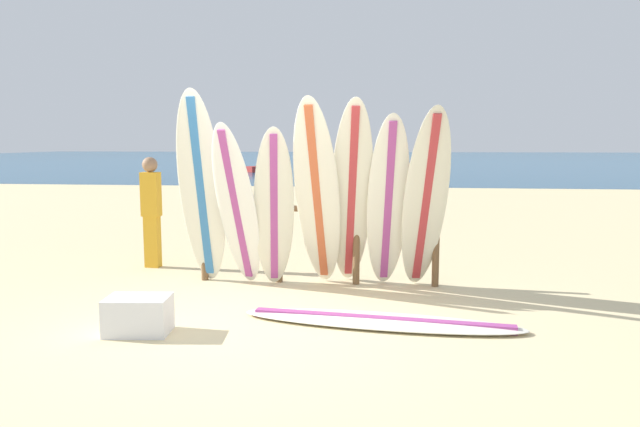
{
  "coord_description": "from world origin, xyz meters",
  "views": [
    {
      "loc": [
        1.31,
        -5.64,
        1.85
      ],
      "look_at": [
        0.42,
        2.05,
        0.88
      ],
      "focal_mm": 32.54,
      "sensor_mm": 36.0,
      "label": 1
    }
  ],
  "objects_px": {
    "small_boat_offshore": "(268,168)",
    "surfboard_leaning_center_left": "(274,209)",
    "surfboard_lying_on_sand": "(380,321)",
    "beachgoer_standing": "(151,207)",
    "surfboard_leaning_center": "(317,196)",
    "surfboard_leaning_center_right": "(352,196)",
    "surfboard_rack": "(317,229)",
    "surfboard_leaning_left": "(237,207)",
    "cooler_box": "(138,315)",
    "surfboard_leaning_far_right": "(425,201)",
    "surfboard_leaning_right": "(388,203)",
    "surfboard_leaning_far_left": "(201,189)"
  },
  "relations": [
    {
      "from": "surfboard_leaning_center_right",
      "to": "surfboard_leaning_far_right",
      "type": "height_order",
      "value": "surfboard_leaning_center_right"
    },
    {
      "from": "surfboard_leaning_right",
      "to": "beachgoer_standing",
      "type": "relative_size",
      "value": 1.35
    },
    {
      "from": "surfboard_lying_on_sand",
      "to": "cooler_box",
      "type": "bearing_deg",
      "value": -166.67
    },
    {
      "from": "surfboard_leaning_center",
      "to": "surfboard_leaning_center_right",
      "type": "height_order",
      "value": "surfboard_leaning_center"
    },
    {
      "from": "surfboard_leaning_center",
      "to": "surfboard_leaning_center_right",
      "type": "xyz_separation_m",
      "value": [
        0.41,
        0.12,
        -0.01
      ]
    },
    {
      "from": "surfboard_rack",
      "to": "surfboard_leaning_right",
      "type": "bearing_deg",
      "value": -15.58
    },
    {
      "from": "surfboard_leaning_center",
      "to": "small_boat_offshore",
      "type": "distance_m",
      "value": 28.79
    },
    {
      "from": "surfboard_rack",
      "to": "surfboard_leaning_left",
      "type": "distance_m",
      "value": 1.1
    },
    {
      "from": "surfboard_leaning_far_left",
      "to": "surfboard_leaning_center",
      "type": "xyz_separation_m",
      "value": [
        1.49,
        -0.09,
        -0.06
      ]
    },
    {
      "from": "surfboard_leaning_far_right",
      "to": "surfboard_leaning_center_right",
      "type": "bearing_deg",
      "value": 177.66
    },
    {
      "from": "surfboard_leaning_center_right",
      "to": "surfboard_leaning_far_left",
      "type": "bearing_deg",
      "value": -179.13
    },
    {
      "from": "surfboard_leaning_left",
      "to": "surfboard_leaning_center_right",
      "type": "xyz_separation_m",
      "value": [
        1.42,
        0.16,
        0.14
      ]
    },
    {
      "from": "surfboard_rack",
      "to": "cooler_box",
      "type": "relative_size",
      "value": 5.25
    },
    {
      "from": "beachgoer_standing",
      "to": "surfboard_leaning_center_left",
      "type": "bearing_deg",
      "value": -27.27
    },
    {
      "from": "surfboard_leaning_right",
      "to": "beachgoer_standing",
      "type": "distance_m",
      "value": 3.58
    },
    {
      "from": "small_boat_offshore",
      "to": "surfboard_leaning_right",
      "type": "bearing_deg",
      "value": -75.34
    },
    {
      "from": "surfboard_leaning_center_right",
      "to": "surfboard_leaning_right",
      "type": "height_order",
      "value": "surfboard_leaning_center_right"
    },
    {
      "from": "cooler_box",
      "to": "surfboard_leaning_center_left",
      "type": "bearing_deg",
      "value": 56.17
    },
    {
      "from": "surfboard_lying_on_sand",
      "to": "beachgoer_standing",
      "type": "bearing_deg",
      "value": 145.3
    },
    {
      "from": "surfboard_leaning_center_left",
      "to": "beachgoer_standing",
      "type": "xyz_separation_m",
      "value": [
        -2.03,
        1.05,
        -0.12
      ]
    },
    {
      "from": "surfboard_leaning_left",
      "to": "surfboard_leaning_right",
      "type": "height_order",
      "value": "surfboard_leaning_right"
    },
    {
      "from": "surfboard_rack",
      "to": "beachgoer_standing",
      "type": "xyz_separation_m",
      "value": [
        -2.53,
        0.7,
        0.18
      ]
    },
    {
      "from": "surfboard_leaning_center",
      "to": "cooler_box",
      "type": "xyz_separation_m",
      "value": [
        -1.53,
        -1.81,
        -1.01
      ]
    },
    {
      "from": "surfboard_leaning_left",
      "to": "surfboard_lying_on_sand",
      "type": "relative_size",
      "value": 0.71
    },
    {
      "from": "surfboard_leaning_left",
      "to": "surfboard_lying_on_sand",
      "type": "bearing_deg",
      "value": -34.16
    },
    {
      "from": "small_boat_offshore",
      "to": "surfboard_rack",
      "type": "bearing_deg",
      "value": -76.98
    },
    {
      "from": "surfboard_leaning_far_right",
      "to": "surfboard_leaning_center_left",
      "type": "bearing_deg",
      "value": -178.45
    },
    {
      "from": "surfboard_lying_on_sand",
      "to": "cooler_box",
      "type": "distance_m",
      "value": 2.4
    },
    {
      "from": "surfboard_leaning_center",
      "to": "beachgoer_standing",
      "type": "distance_m",
      "value": 2.81
    },
    {
      "from": "surfboard_leaning_left",
      "to": "surfboard_leaning_far_right",
      "type": "bearing_deg",
      "value": 2.96
    },
    {
      "from": "surfboard_rack",
      "to": "cooler_box",
      "type": "height_order",
      "value": "surfboard_rack"
    },
    {
      "from": "surfboard_leaning_center_left",
      "to": "surfboard_leaning_right",
      "type": "xyz_separation_m",
      "value": [
        1.41,
        0.1,
        0.08
      ]
    },
    {
      "from": "surfboard_leaning_center_right",
      "to": "small_boat_offshore",
      "type": "relative_size",
      "value": 0.97
    },
    {
      "from": "surfboard_lying_on_sand",
      "to": "small_boat_offshore",
      "type": "height_order",
      "value": "small_boat_offshore"
    },
    {
      "from": "small_boat_offshore",
      "to": "cooler_box",
      "type": "xyz_separation_m",
      "value": [
        4.91,
        -29.85,
        -0.08
      ]
    },
    {
      "from": "surfboard_leaning_far_left",
      "to": "surfboard_leaning_right",
      "type": "bearing_deg",
      "value": 0.98
    },
    {
      "from": "surfboard_leaning_center_right",
      "to": "surfboard_leaning_right",
      "type": "xyz_separation_m",
      "value": [
        0.45,
        0.01,
        -0.09
      ]
    },
    {
      "from": "surfboard_leaning_far_left",
      "to": "surfboard_leaning_left",
      "type": "relative_size",
      "value": 1.2
    },
    {
      "from": "small_boat_offshore",
      "to": "surfboard_leaning_center_left",
      "type": "bearing_deg",
      "value": -78.12
    },
    {
      "from": "surfboard_leaning_left",
      "to": "surfboard_leaning_center_right",
      "type": "bearing_deg",
      "value": 6.3
    },
    {
      "from": "surfboard_rack",
      "to": "small_boat_offshore",
      "type": "distance_m",
      "value": 28.39
    },
    {
      "from": "surfboard_leaning_far_left",
      "to": "surfboard_lying_on_sand",
      "type": "relative_size",
      "value": 0.85
    },
    {
      "from": "surfboard_leaning_right",
      "to": "surfboard_leaning_far_right",
      "type": "height_order",
      "value": "surfboard_leaning_far_right"
    },
    {
      "from": "surfboard_leaning_center",
      "to": "surfboard_leaning_right",
      "type": "relative_size",
      "value": 1.09
    },
    {
      "from": "surfboard_leaning_center_left",
      "to": "cooler_box",
      "type": "bearing_deg",
      "value": -118.01
    },
    {
      "from": "surfboard_leaning_far_right",
      "to": "beachgoer_standing",
      "type": "distance_m",
      "value": 4.03
    },
    {
      "from": "surfboard_leaning_right",
      "to": "surfboard_leaning_far_right",
      "type": "xyz_separation_m",
      "value": [
        0.45,
        -0.05,
        0.04
      ]
    },
    {
      "from": "surfboard_leaning_center_right",
      "to": "surfboard_leaning_right",
      "type": "bearing_deg",
      "value": 1.47
    },
    {
      "from": "surfboard_leaning_center_left",
      "to": "surfboard_leaning_center",
      "type": "relative_size",
      "value": 0.86
    },
    {
      "from": "surfboard_leaning_far_right",
      "to": "small_boat_offshore",
      "type": "distance_m",
      "value": 29.03
    }
  ]
}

